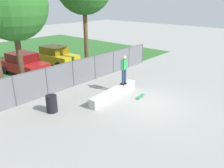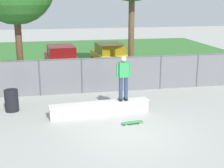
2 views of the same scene
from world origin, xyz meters
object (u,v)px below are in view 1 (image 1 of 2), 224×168
object	(u,v)px
trash_bin	(52,104)
skateboarder	(124,69)
skateboard	(140,96)
concrete_ledge	(114,93)
car_yellow	(55,56)
car_red	(24,64)
tree_near_right	(12,6)

from	to	relation	value
trash_bin	skateboarder	bearing A→B (deg)	-14.72
skateboarder	skateboard	world-z (taller)	skateboarder
concrete_ledge	trash_bin	bearing A→B (deg)	161.26
skateboarder	trash_bin	world-z (taller)	skateboarder
car_yellow	car_red	bearing A→B (deg)	-173.30
skateboard	tree_near_right	world-z (taller)	tree_near_right
car_red	trash_bin	world-z (taller)	car_red
skateboard	tree_near_right	size ratio (longest dim) A/B	0.12
tree_near_right	skateboarder	bearing A→B (deg)	-44.88
skateboarder	car_red	bearing A→B (deg)	104.43
car_red	skateboarder	bearing A→B (deg)	-75.57
tree_near_right	trash_bin	distance (m)	5.64
trash_bin	car_red	bearing A→B (deg)	71.29
skateboarder	car_red	distance (m)	8.47
trash_bin	concrete_ledge	bearing A→B (deg)	-18.74
concrete_ledge	tree_near_right	size ratio (longest dim) A/B	0.57
concrete_ledge	tree_near_right	world-z (taller)	tree_near_right
tree_near_right	trash_bin	world-z (taller)	tree_near_right
skateboarder	trash_bin	bearing A→B (deg)	165.28
concrete_ledge	skateboard	size ratio (longest dim) A/B	4.96
concrete_ledge	skateboarder	distance (m)	1.60
skateboard	skateboarder	bearing A→B (deg)	93.73
skateboard	car_yellow	xyz separation A→B (m)	(1.03, 9.76, 0.77)
concrete_ledge	skateboarder	bearing A→B (deg)	1.07
car_red	car_yellow	xyz separation A→B (m)	(3.21, 0.38, 0.00)
skateboard	trash_bin	size ratio (longest dim) A/B	0.89
concrete_ledge	car_yellow	xyz separation A→B (m)	(2.07, 8.57, 0.56)
tree_near_right	car_yellow	world-z (taller)	tree_near_right
skateboard	trash_bin	distance (m)	5.15
skateboarder	tree_near_right	bearing A→B (deg)	135.12
skateboard	trash_bin	xyz separation A→B (m)	(-4.55, 2.39, 0.38)
tree_near_right	car_yellow	xyz separation A→B (m)	(5.39, 4.29, -4.33)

